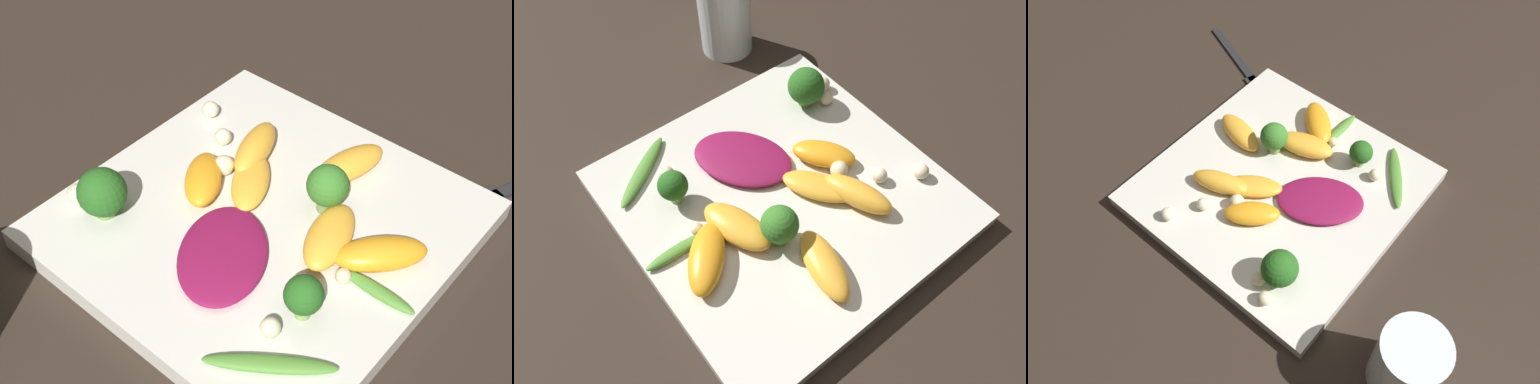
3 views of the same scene
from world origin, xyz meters
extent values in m
plane|color=#2D231C|center=(0.00, 0.00, 0.00)|extent=(2.40, 2.40, 0.00)
cube|color=silver|center=(0.00, 0.00, 0.01)|extent=(0.29, 0.29, 0.02)
cylinder|color=white|center=(0.23, -0.10, 0.04)|extent=(0.06, 0.06, 0.09)
cube|color=#262628|center=(-0.21, 0.15, 0.00)|extent=(0.15, 0.07, 0.01)
cube|color=#262628|center=(-0.15, 0.12, 0.00)|extent=(0.04, 0.03, 0.01)
ellipsoid|color=maroon|center=(0.05, 0.01, 0.02)|extent=(0.12, 0.11, 0.01)
ellipsoid|color=#FCAD33|center=(-0.02, -0.03, 0.03)|extent=(0.08, 0.06, 0.01)
ellipsoid|color=#FCAD33|center=(-0.09, 0.02, 0.03)|extent=(0.08, 0.05, 0.02)
ellipsoid|color=#FCAD33|center=(-0.05, -0.05, 0.03)|extent=(0.07, 0.05, 0.02)
ellipsoid|color=orange|center=(-0.02, 0.10, 0.03)|extent=(0.07, 0.07, 0.02)
ellipsoid|color=orange|center=(0.01, -0.06, 0.03)|extent=(0.07, 0.06, 0.02)
ellipsoid|color=#FCAD33|center=(-0.01, 0.06, 0.03)|extent=(0.08, 0.05, 0.02)
cylinder|color=#7A9E51|center=(0.08, -0.10, 0.02)|extent=(0.02, 0.02, 0.01)
sphere|color=#26601E|center=(0.08, -0.10, 0.04)|extent=(0.04, 0.04, 0.04)
cylinder|color=#7A9E51|center=(-0.04, 0.03, 0.03)|extent=(0.01, 0.01, 0.02)
sphere|color=#387A28|center=(-0.04, 0.03, 0.04)|extent=(0.03, 0.03, 0.03)
cylinder|color=#84AD5B|center=(0.06, 0.08, 0.03)|extent=(0.01, 0.01, 0.01)
sphere|color=#26601E|center=(0.06, 0.08, 0.04)|extent=(0.03, 0.03, 0.03)
ellipsoid|color=#518E33|center=(0.10, 0.09, 0.02)|extent=(0.06, 0.08, 0.01)
ellipsoid|color=#518E33|center=(0.01, 0.11, 0.02)|extent=(0.01, 0.06, 0.01)
sphere|color=beige|center=(0.08, -0.13, 0.03)|extent=(0.02, 0.02, 0.02)
sphere|color=beige|center=(-0.05, -0.08, 0.03)|extent=(0.02, 0.02, 0.02)
sphere|color=beige|center=(0.08, 0.08, 0.03)|extent=(0.01, 0.01, 0.01)
sphere|color=beige|center=(-0.07, -0.12, 0.03)|extent=(0.02, 0.02, 0.02)
sphere|color=beige|center=(0.01, 0.09, 0.02)|extent=(0.01, 0.01, 0.01)
sphere|color=beige|center=(-0.02, -0.06, 0.03)|extent=(0.02, 0.02, 0.02)
sphere|color=beige|center=(0.06, -0.11, 0.03)|extent=(0.02, 0.02, 0.02)
camera|label=1|loc=(0.30, 0.25, 0.43)|focal=50.00mm
camera|label=2|loc=(-0.21, 0.18, 0.41)|focal=35.00mm
camera|label=3|loc=(0.23, -0.27, 0.50)|focal=35.00mm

